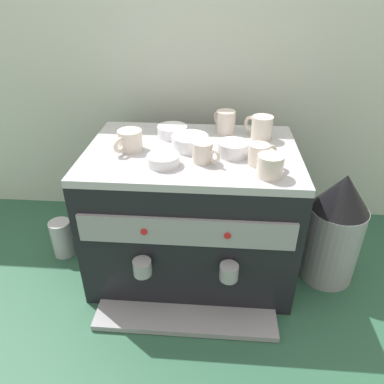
# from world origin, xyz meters

# --- Properties ---
(ground_plane) EXTENTS (4.00, 4.00, 0.00)m
(ground_plane) POSITION_xyz_m (0.00, 0.00, 0.00)
(ground_plane) COLOR #28563D
(tiled_backsplash_wall) EXTENTS (2.80, 0.03, 1.17)m
(tiled_backsplash_wall) POSITION_xyz_m (0.00, 0.40, 0.58)
(tiled_backsplash_wall) COLOR silver
(tiled_backsplash_wall) RESTS_ON ground_plane
(espresso_machine) EXTENTS (0.68, 0.57, 0.47)m
(espresso_machine) POSITION_xyz_m (0.00, -0.00, 0.23)
(espresso_machine) COLOR black
(espresso_machine) RESTS_ON ground_plane
(ceramic_cup_0) EXTENTS (0.09, 0.09, 0.08)m
(ceramic_cup_0) POSITION_xyz_m (0.22, 0.11, 0.51)
(ceramic_cup_0) COLOR beige
(ceramic_cup_0) RESTS_ON espresso_machine
(ceramic_cup_1) EXTENTS (0.08, 0.11, 0.06)m
(ceramic_cup_1) POSITION_xyz_m (-0.20, -0.02, 0.50)
(ceramic_cup_1) COLOR beige
(ceramic_cup_1) RESTS_ON espresso_machine
(ceramic_cup_2) EXTENTS (0.09, 0.07, 0.06)m
(ceramic_cup_2) POSITION_xyz_m (0.04, -0.09, 0.50)
(ceramic_cup_2) COLOR beige
(ceramic_cup_2) RESTS_ON espresso_machine
(ceramic_cup_3) EXTENTS (0.08, 0.10, 0.06)m
(ceramic_cup_3) POSITION_xyz_m (0.23, -0.16, 0.50)
(ceramic_cup_3) COLOR beige
(ceramic_cup_3) RESTS_ON espresso_machine
(ceramic_cup_4) EXTENTS (0.09, 0.07, 0.06)m
(ceramic_cup_4) POSITION_xyz_m (0.20, -0.09, 0.50)
(ceramic_cup_4) COLOR beige
(ceramic_cup_4) RESTS_ON espresso_machine
(ceramic_cup_5) EXTENTS (0.08, 0.10, 0.08)m
(ceramic_cup_5) POSITION_xyz_m (0.10, 0.16, 0.51)
(ceramic_cup_5) COLOR beige
(ceramic_cup_5) RESTS_ON espresso_machine
(ceramic_bowl_0) EXTENTS (0.10, 0.10, 0.04)m
(ceramic_bowl_0) POSITION_xyz_m (-0.08, 0.11, 0.49)
(ceramic_bowl_0) COLOR white
(ceramic_bowl_0) RESTS_ON espresso_machine
(ceramic_bowl_1) EXTENTS (0.09, 0.09, 0.03)m
(ceramic_bowl_1) POSITION_xyz_m (-0.08, -0.11, 0.49)
(ceramic_bowl_1) COLOR white
(ceramic_bowl_1) RESTS_ON espresso_machine
(ceramic_bowl_2) EXTENTS (0.12, 0.12, 0.04)m
(ceramic_bowl_2) POSITION_xyz_m (-0.01, 0.01, 0.49)
(ceramic_bowl_2) COLOR white
(ceramic_bowl_2) RESTS_ON espresso_machine
(ceramic_bowl_3) EXTENTS (0.09, 0.09, 0.04)m
(ceramic_bowl_3) POSITION_xyz_m (0.13, -0.03, 0.49)
(ceramic_bowl_3) COLOR white
(ceramic_bowl_3) RESTS_ON espresso_machine
(coffee_grinder) EXTENTS (0.19, 0.19, 0.41)m
(coffee_grinder) POSITION_xyz_m (0.49, -0.03, 0.21)
(coffee_grinder) COLOR #939399
(coffee_grinder) RESTS_ON ground_plane
(milk_pitcher) EXTENTS (0.08, 0.08, 0.15)m
(milk_pitcher) POSITION_xyz_m (-0.51, 0.01, 0.07)
(milk_pitcher) COLOR #B7B7BC
(milk_pitcher) RESTS_ON ground_plane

